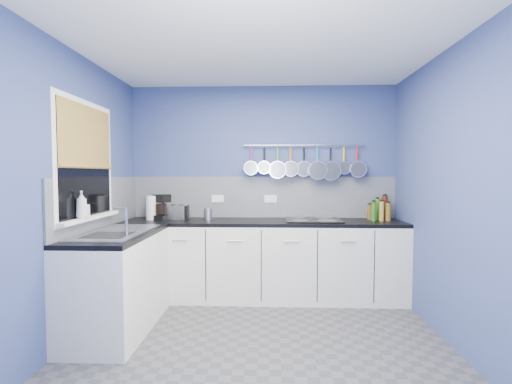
# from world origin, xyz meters

# --- Properties ---
(floor) EXTENTS (3.20, 3.00, 0.02)m
(floor) POSITION_xyz_m (0.00, 0.00, -0.01)
(floor) COLOR #47474C
(floor) RESTS_ON ground
(ceiling) EXTENTS (3.20, 3.00, 0.02)m
(ceiling) POSITION_xyz_m (0.00, 0.00, 2.51)
(ceiling) COLOR white
(ceiling) RESTS_ON ground
(wall_back) EXTENTS (3.20, 0.02, 2.50)m
(wall_back) POSITION_xyz_m (0.00, 1.51, 1.25)
(wall_back) COLOR navy
(wall_back) RESTS_ON ground
(wall_front) EXTENTS (3.20, 0.02, 2.50)m
(wall_front) POSITION_xyz_m (0.00, -1.51, 1.25)
(wall_front) COLOR navy
(wall_front) RESTS_ON ground
(wall_left) EXTENTS (0.02, 3.00, 2.50)m
(wall_left) POSITION_xyz_m (-1.61, 0.00, 1.25)
(wall_left) COLOR navy
(wall_left) RESTS_ON ground
(wall_right) EXTENTS (0.02, 3.00, 2.50)m
(wall_right) POSITION_xyz_m (1.61, 0.00, 1.25)
(wall_right) COLOR navy
(wall_right) RESTS_ON ground
(backsplash_back) EXTENTS (3.20, 0.02, 0.50)m
(backsplash_back) POSITION_xyz_m (0.00, 1.49, 1.15)
(backsplash_back) COLOR #979AA5
(backsplash_back) RESTS_ON wall_back
(backsplash_left) EXTENTS (0.02, 1.80, 0.50)m
(backsplash_left) POSITION_xyz_m (-1.59, 0.60, 1.15)
(backsplash_left) COLOR #979AA5
(backsplash_left) RESTS_ON wall_left
(cabinet_run_back) EXTENTS (3.20, 0.60, 0.86)m
(cabinet_run_back) POSITION_xyz_m (0.00, 1.20, 0.43)
(cabinet_run_back) COLOR silver
(cabinet_run_back) RESTS_ON ground
(worktop_back) EXTENTS (3.20, 0.60, 0.04)m
(worktop_back) POSITION_xyz_m (0.00, 1.20, 0.88)
(worktop_back) COLOR black
(worktop_back) RESTS_ON cabinet_run_back
(cabinet_run_left) EXTENTS (0.60, 1.20, 0.86)m
(cabinet_run_left) POSITION_xyz_m (-1.30, 0.30, 0.43)
(cabinet_run_left) COLOR silver
(cabinet_run_left) RESTS_ON ground
(worktop_left) EXTENTS (0.60, 1.20, 0.04)m
(worktop_left) POSITION_xyz_m (-1.30, 0.30, 0.88)
(worktop_left) COLOR black
(worktop_left) RESTS_ON cabinet_run_left
(window_frame) EXTENTS (0.01, 1.00, 1.10)m
(window_frame) POSITION_xyz_m (-1.58, 0.30, 1.55)
(window_frame) COLOR white
(window_frame) RESTS_ON wall_left
(window_glass) EXTENTS (0.01, 0.90, 1.00)m
(window_glass) POSITION_xyz_m (-1.57, 0.30, 1.55)
(window_glass) COLOR black
(window_glass) RESTS_ON wall_left
(bamboo_blind) EXTENTS (0.01, 0.90, 0.55)m
(bamboo_blind) POSITION_xyz_m (-1.56, 0.30, 1.77)
(bamboo_blind) COLOR olive
(bamboo_blind) RESTS_ON wall_left
(window_sill) EXTENTS (0.10, 0.98, 0.03)m
(window_sill) POSITION_xyz_m (-1.55, 0.30, 1.04)
(window_sill) COLOR white
(window_sill) RESTS_ON wall_left
(sink_unit) EXTENTS (0.50, 0.95, 0.01)m
(sink_unit) POSITION_xyz_m (-1.30, 0.30, 0.90)
(sink_unit) COLOR silver
(sink_unit) RESTS_ON worktop_left
(mixer_tap) EXTENTS (0.12, 0.08, 0.26)m
(mixer_tap) POSITION_xyz_m (-1.14, 0.12, 1.03)
(mixer_tap) COLOR silver
(mixer_tap) RESTS_ON worktop_left
(socket_left) EXTENTS (0.15, 0.01, 0.09)m
(socket_left) POSITION_xyz_m (-0.55, 1.48, 1.13)
(socket_left) COLOR white
(socket_left) RESTS_ON backsplash_back
(socket_right) EXTENTS (0.15, 0.01, 0.09)m
(socket_right) POSITION_xyz_m (0.10, 1.48, 1.13)
(socket_right) COLOR white
(socket_right) RESTS_ON backsplash_back
(pot_rail) EXTENTS (1.45, 0.02, 0.02)m
(pot_rail) POSITION_xyz_m (0.50, 1.45, 1.78)
(pot_rail) COLOR silver
(pot_rail) RESTS_ON wall_back
(soap_bottle_a) EXTENTS (0.12, 0.12, 0.24)m
(soap_bottle_a) POSITION_xyz_m (-1.53, 0.12, 1.17)
(soap_bottle_a) COLOR white
(soap_bottle_a) RESTS_ON window_sill
(soap_bottle_b) EXTENTS (0.08, 0.08, 0.17)m
(soap_bottle_b) POSITION_xyz_m (-1.53, 0.15, 1.14)
(soap_bottle_b) COLOR white
(soap_bottle_b) RESTS_ON window_sill
(paper_towel) EXTENTS (0.13, 0.13, 0.28)m
(paper_towel) POSITION_xyz_m (-1.29, 1.21, 1.04)
(paper_towel) COLOR white
(paper_towel) RESTS_ON worktop_back
(coffee_maker) EXTENTS (0.22, 0.23, 0.29)m
(coffee_maker) POSITION_xyz_m (-1.18, 1.23, 1.05)
(coffee_maker) COLOR black
(coffee_maker) RESTS_ON worktop_back
(toaster) EXTENTS (0.28, 0.20, 0.16)m
(toaster) POSITION_xyz_m (-1.00, 1.27, 0.98)
(toaster) COLOR silver
(toaster) RESTS_ON worktop_back
(canister) EXTENTS (0.11, 0.11, 0.14)m
(canister) POSITION_xyz_m (-0.62, 1.22, 0.97)
(canister) COLOR silver
(canister) RESTS_ON worktop_back
(hob) EXTENTS (0.63, 0.55, 0.01)m
(hob) POSITION_xyz_m (0.59, 1.25, 0.91)
(hob) COLOR black
(hob) RESTS_ON worktop_back
(pan_0) EXTENTS (0.17, 0.12, 0.36)m
(pan_0) POSITION_xyz_m (-0.13, 1.44, 1.60)
(pan_0) COLOR silver
(pan_0) RESTS_ON pot_rail
(pan_1) EXTENTS (0.16, 0.12, 0.35)m
(pan_1) POSITION_xyz_m (0.02, 1.44, 1.61)
(pan_1) COLOR silver
(pan_1) RESTS_ON pot_rail
(pan_2) EXTENTS (0.21, 0.12, 0.40)m
(pan_2) POSITION_xyz_m (0.18, 1.44, 1.58)
(pan_2) COLOR silver
(pan_2) RESTS_ON pot_rail
(pan_3) EXTENTS (0.19, 0.11, 0.38)m
(pan_3) POSITION_xyz_m (0.34, 1.44, 1.59)
(pan_3) COLOR silver
(pan_3) RESTS_ON pot_rail
(pan_4) EXTENTS (0.19, 0.05, 0.38)m
(pan_4) POSITION_xyz_m (0.50, 1.44, 1.59)
(pan_4) COLOR silver
(pan_4) RESTS_ON pot_rail
(pan_5) EXTENTS (0.23, 0.11, 0.42)m
(pan_5) POSITION_xyz_m (0.66, 1.44, 1.57)
(pan_5) COLOR silver
(pan_5) RESTS_ON pot_rail
(pan_6) EXTENTS (0.24, 0.10, 0.43)m
(pan_6) POSITION_xyz_m (0.82, 1.44, 1.57)
(pan_6) COLOR silver
(pan_6) RESTS_ON pot_rail
(pan_7) EXTENTS (0.16, 0.08, 0.35)m
(pan_7) POSITION_xyz_m (0.98, 1.44, 1.60)
(pan_7) COLOR silver
(pan_7) RESTS_ON pot_rail
(pan_8) EXTENTS (0.20, 0.10, 0.39)m
(pan_8) POSITION_xyz_m (1.14, 1.44, 1.58)
(pan_8) COLOR silver
(pan_8) RESTS_ON pot_rail
(condiment_0) EXTENTS (0.07, 0.07, 0.28)m
(condiment_0) POSITION_xyz_m (1.43, 1.33, 1.04)
(condiment_0) COLOR #4C190C
(condiment_0) RESTS_ON worktop_back
(condiment_1) EXTENTS (0.06, 0.06, 0.24)m
(condiment_1) POSITION_xyz_m (1.35, 1.33, 1.02)
(condiment_1) COLOR #3F721E
(condiment_1) RESTS_ON worktop_back
(condiment_2) EXTENTS (0.06, 0.06, 0.18)m
(condiment_2) POSITION_xyz_m (1.26, 1.33, 0.99)
(condiment_2) COLOR brown
(condiment_2) RESTS_ON worktop_back
(condiment_3) EXTENTS (0.06, 0.06, 0.20)m
(condiment_3) POSITION_xyz_m (1.44, 1.21, 1.00)
(condiment_3) COLOR brown
(condiment_3) RESTS_ON worktop_back
(condiment_4) EXTENTS (0.05, 0.05, 0.22)m
(condiment_4) POSITION_xyz_m (1.36, 1.21, 1.01)
(condiment_4) COLOR olive
(condiment_4) RESTS_ON worktop_back
(condiment_5) EXTENTS (0.06, 0.06, 0.22)m
(condiment_5) POSITION_xyz_m (1.27, 1.21, 1.01)
(condiment_5) COLOR #265919
(condiment_5) RESTS_ON worktop_back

